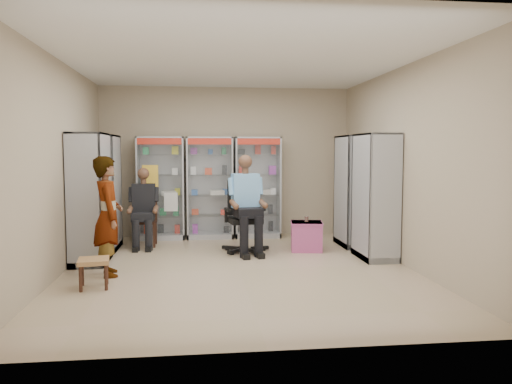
{
  "coord_description": "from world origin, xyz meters",
  "views": [
    {
      "loc": [
        -0.6,
        -7.14,
        1.73
      ],
      "look_at": [
        0.33,
        0.7,
        1.07
      ],
      "focal_mm": 35.0,
      "sensor_mm": 36.0,
      "label": 1
    }
  ],
  "objects": [
    {
      "name": "seated_shopkeeper",
      "position": [
        0.21,
        1.23,
        0.78
      ],
      "size": [
        0.61,
        0.78,
        1.56
      ],
      "primitive_type": null,
      "rotation": [
        0.0,
        0.0,
        0.15
      ],
      "color": "#6297C3",
      "rests_on": "floor"
    },
    {
      "name": "cabinet_right_far",
      "position": [
        2.23,
        1.6,
        1.0
      ],
      "size": [
        0.9,
        0.5,
        2.0
      ],
      "primitive_type": "cube",
      "rotation": [
        0.0,
        0.0,
        1.57
      ],
      "color": "#A0A1A7",
      "rests_on": "floor"
    },
    {
      "name": "cabinet_right_near",
      "position": [
        2.23,
        0.5,
        1.0
      ],
      "size": [
        0.9,
        0.5,
        2.0
      ],
      "primitive_type": "cube",
      "rotation": [
        0.0,
        0.0,
        1.57
      ],
      "color": "#A0A3A7",
      "rests_on": "floor"
    },
    {
      "name": "seated_customer",
      "position": [
        -1.55,
        1.95,
        0.67
      ],
      "size": [
        0.44,
        0.6,
        1.34
      ],
      "primitive_type": null,
      "color": "black",
      "rests_on": "floor"
    },
    {
      "name": "cabinet_back_left",
      "position": [
        -1.3,
        2.73,
        1.0
      ],
      "size": [
        0.9,
        0.5,
        2.0
      ],
      "primitive_type": "cube",
      "color": "#A8AAAF",
      "rests_on": "floor"
    },
    {
      "name": "floor",
      "position": [
        0.0,
        0.0,
        0.0
      ],
      "size": [
        6.0,
        6.0,
        0.0
      ],
      "primitive_type": "plane",
      "color": "tan",
      "rests_on": "ground"
    },
    {
      "name": "room_shell",
      "position": [
        0.0,
        0.0,
        1.97
      ],
      "size": [
        5.02,
        6.02,
        3.01
      ],
      "color": "tan",
      "rests_on": "ground"
    },
    {
      "name": "woven_stool_b",
      "position": [
        -1.9,
        -0.77,
        0.19
      ],
      "size": [
        0.43,
        0.43,
        0.37
      ],
      "primitive_type": "cube",
      "rotation": [
        0.0,
        0.0,
        0.15
      ],
      "color": "#A07E43",
      "rests_on": "floor"
    },
    {
      "name": "office_chair",
      "position": [
        0.21,
        1.28,
        0.61
      ],
      "size": [
        0.76,
        0.76,
        1.22
      ],
      "primitive_type": "cube",
      "rotation": [
        0.0,
        0.0,
        0.15
      ],
      "color": "black",
      "rests_on": "floor"
    },
    {
      "name": "cabinet_back_mid",
      "position": [
        -0.35,
        2.73,
        1.0
      ],
      "size": [
        0.9,
        0.5,
        2.0
      ],
      "primitive_type": "cube",
      "color": "#A9AAB0",
      "rests_on": "floor"
    },
    {
      "name": "standing_man",
      "position": [
        -1.82,
        -0.12,
        0.83
      ],
      "size": [
        0.53,
        0.68,
        1.66
      ],
      "primitive_type": "imported",
      "rotation": [
        0.0,
        0.0,
        1.82
      ],
      "color": "gray",
      "rests_on": "floor"
    },
    {
      "name": "cabinet_left_far",
      "position": [
        -2.23,
        1.8,
        1.0
      ],
      "size": [
        0.9,
        0.5,
        2.0
      ],
      "primitive_type": "cube",
      "rotation": [
        0.0,
        0.0,
        -1.57
      ],
      "color": "#B1B4B9",
      "rests_on": "floor"
    },
    {
      "name": "pink_trunk",
      "position": [
        1.28,
        1.25,
        0.25
      ],
      "size": [
        0.6,
        0.58,
        0.5
      ],
      "primitive_type": "cube",
      "rotation": [
        0.0,
        0.0,
        -0.17
      ],
      "color": "#B94A98",
      "rests_on": "floor"
    },
    {
      "name": "tea_glass",
      "position": [
        1.29,
        1.3,
        0.55
      ],
      "size": [
        0.07,
        0.07,
        0.1
      ],
      "primitive_type": "cylinder",
      "color": "#5D2008",
      "rests_on": "pink_trunk"
    },
    {
      "name": "cabinet_back_right",
      "position": [
        0.6,
        2.73,
        1.0
      ],
      "size": [
        0.9,
        0.5,
        2.0
      ],
      "primitive_type": "cube",
      "color": "#A7A9AE",
      "rests_on": "floor"
    },
    {
      "name": "cabinet_left_near",
      "position": [
        -2.23,
        0.7,
        1.0
      ],
      "size": [
        0.9,
        0.5,
        2.0
      ],
      "primitive_type": "cube",
      "rotation": [
        0.0,
        0.0,
        -1.57
      ],
      "color": "#B6B8BD",
      "rests_on": "floor"
    },
    {
      "name": "woven_stool_a",
      "position": [
        1.36,
        1.72,
        0.18
      ],
      "size": [
        0.37,
        0.37,
        0.36
      ],
      "primitive_type": "cube",
      "rotation": [
        0.0,
        0.0,
        0.02
      ],
      "color": "#AC7048",
      "rests_on": "floor"
    },
    {
      "name": "wooden_chair",
      "position": [
        -1.55,
        2.0,
        0.47
      ],
      "size": [
        0.42,
        0.42,
        0.94
      ],
      "primitive_type": "cube",
      "color": "black",
      "rests_on": "floor"
    }
  ]
}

